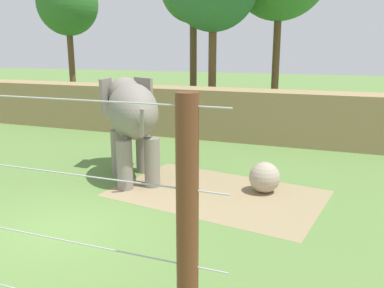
# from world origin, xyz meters

# --- Properties ---
(ground_plane) EXTENTS (120.00, 120.00, 0.00)m
(ground_plane) POSITION_xyz_m (0.00, 0.00, 0.00)
(ground_plane) COLOR #5B7F3D
(dirt_patch) EXTENTS (6.36, 4.58, 0.01)m
(dirt_patch) POSITION_xyz_m (2.73, 3.63, 0.00)
(dirt_patch) COLOR #937F5B
(dirt_patch) RESTS_ON ground
(embankment_wall) EXTENTS (36.00, 1.80, 2.27)m
(embankment_wall) POSITION_xyz_m (0.00, 10.84, 1.14)
(embankment_wall) COLOR #997F56
(embankment_wall) RESTS_ON ground
(elephant) EXTENTS (3.30, 3.71, 3.14)m
(elephant) POSITION_xyz_m (-0.28, 4.14, 2.08)
(elephant) COLOR gray
(elephant) RESTS_ON ground
(enrichment_ball) EXTENTS (0.90, 0.90, 0.90)m
(enrichment_ball) POSITION_xyz_m (3.98, 4.22, 0.45)
(enrichment_ball) COLOR tan
(enrichment_ball) RESTS_ON ground
(tree_left_of_centre) EXTENTS (4.27, 4.27, 9.43)m
(tree_left_of_centre) POSITION_xyz_m (-12.85, 17.91, 7.13)
(tree_left_of_centre) COLOR brown
(tree_left_of_centre) RESTS_ON ground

